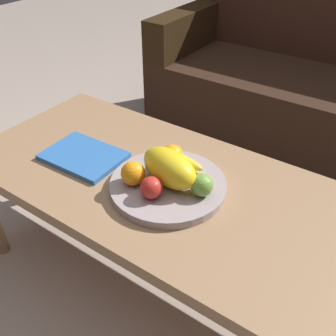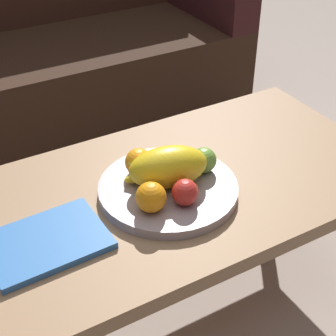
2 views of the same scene
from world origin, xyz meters
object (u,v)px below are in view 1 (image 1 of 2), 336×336
object	(u,v)px
fruit_bowl	(168,185)
orange_left	(173,156)
orange_front	(133,173)
apple_front	(151,188)
banana_bunch	(176,165)
melon_large_front	(169,168)
coffee_table	(162,192)
apple_left	(202,185)
couch	(320,91)
magazine	(84,156)

from	to	relation	value
fruit_bowl	orange_left	xyz separation A→B (m)	(-0.03, 0.08, 0.05)
orange_front	apple_front	world-z (taller)	orange_front
orange_left	banana_bunch	xyz separation A→B (m)	(0.03, -0.02, -0.01)
orange_front	orange_left	world-z (taller)	orange_front
melon_large_front	apple_front	distance (m)	0.08
melon_large_front	orange_front	bearing A→B (deg)	-142.01
coffee_table	orange_front	distance (m)	0.14
orange_left	apple_left	world-z (taller)	orange_left
banana_bunch	couch	bearing A→B (deg)	85.03
coffee_table	couch	size ratio (longest dim) A/B	0.75
fruit_bowl	banana_bunch	xyz separation A→B (m)	(-0.01, 0.05, 0.04)
banana_bunch	fruit_bowl	bearing A→B (deg)	-81.19
orange_left	coffee_table	bearing A→B (deg)	-93.55
melon_large_front	apple_left	bearing A→B (deg)	2.97
coffee_table	magazine	world-z (taller)	magazine
orange_front	apple_left	bearing A→B (deg)	20.29
apple_front	banana_bunch	world-z (taller)	same
couch	apple_front	size ratio (longest dim) A/B	27.34
coffee_table	orange_left	world-z (taller)	orange_left
fruit_bowl	melon_large_front	world-z (taller)	melon_large_front
couch	magazine	size ratio (longest dim) A/B	6.80
fruit_bowl	magazine	size ratio (longest dim) A/B	1.35
apple_front	apple_left	bearing A→B (deg)	38.89
coffee_table	apple_left	bearing A→B (deg)	-6.32
apple_left	apple_front	bearing A→B (deg)	-141.11
coffee_table	orange_front	bearing A→B (deg)	-115.54
melon_large_front	magazine	distance (m)	0.32
orange_front	apple_front	xyz separation A→B (m)	(0.08, -0.02, -0.00)
coffee_table	orange_left	bearing A→B (deg)	86.45
orange_front	banana_bunch	size ratio (longest dim) A/B	0.40
fruit_bowl	orange_left	distance (m)	0.10
apple_left	orange_front	bearing A→B (deg)	-159.71
apple_left	magazine	world-z (taller)	apple_left
apple_front	banana_bunch	bearing A→B (deg)	93.19
banana_bunch	coffee_table	bearing A→B (deg)	-136.19
orange_left	magazine	xyz separation A→B (m)	(-0.28, -0.10, -0.05)
apple_front	magazine	xyz separation A→B (m)	(-0.31, 0.05, -0.05)
banana_bunch	magazine	bearing A→B (deg)	-165.65
melon_large_front	banana_bunch	world-z (taller)	melon_large_front
apple_front	melon_large_front	bearing A→B (deg)	87.79
banana_bunch	magazine	world-z (taller)	banana_bunch
orange_front	orange_left	size ratio (longest dim) A/B	1.02
coffee_table	magazine	xyz separation A→B (m)	(-0.28, -0.05, 0.06)
apple_front	banana_bunch	xyz separation A→B (m)	(-0.01, 0.13, -0.01)
orange_left	apple_front	distance (m)	0.16
orange_front	fruit_bowl	bearing A→B (deg)	37.59
apple_front	banana_bunch	size ratio (longest dim) A/B	0.36
apple_front	orange_left	bearing A→B (deg)	102.26
apple_front	orange_front	bearing A→B (deg)	166.68
magazine	melon_large_front	bearing A→B (deg)	3.28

